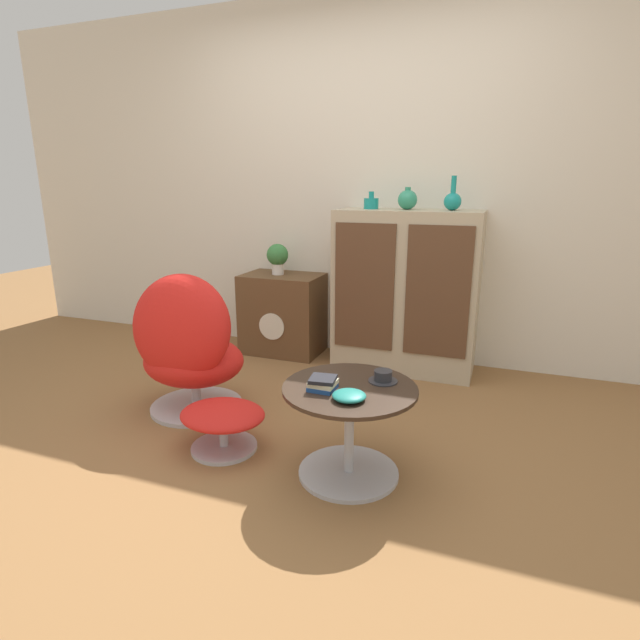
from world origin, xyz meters
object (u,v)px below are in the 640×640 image
object	(u,v)px
vase_inner_left	(408,200)
potted_plant	(278,257)
sideboard	(406,292)
egg_chair	(188,347)
coffee_table	(349,423)
vase_inner_right	(453,200)
tv_console	(283,314)
bowl	(349,396)
vase_leftmost	(371,203)
book_stack	(323,383)
teacup	(383,377)
ottoman	(223,419)

from	to	relation	value
vase_inner_left	potted_plant	distance (m)	1.08
sideboard	potted_plant	distance (m)	1.02
egg_chair	coffee_table	world-z (taller)	egg_chair
vase_inner_right	coffee_table	bearing A→B (deg)	-98.84
sideboard	tv_console	size ratio (longest dim) A/B	1.82
vase_inner_left	vase_inner_right	world-z (taller)	vase_inner_right
vase_inner_left	bowl	world-z (taller)	vase_inner_left
sideboard	coffee_table	world-z (taller)	sideboard
tv_console	vase_leftmost	distance (m)	1.11
book_stack	vase_inner_right	bearing A→B (deg)	77.88
vase_leftmost	sideboard	bearing A→B (deg)	-0.82
teacup	book_stack	bearing A→B (deg)	-141.17
sideboard	bowl	distance (m)	1.62
ottoman	book_stack	bearing A→B (deg)	-6.63
bowl	vase_leftmost	bearing A→B (deg)	102.42
tv_console	vase_inner_left	bearing A→B (deg)	-0.85
ottoman	potted_plant	xyz separation A→B (m)	(-0.39, 1.50, 0.60)
ottoman	bowl	world-z (taller)	bowl
vase_leftmost	coffee_table	bearing A→B (deg)	-77.88
tv_console	potted_plant	world-z (taller)	potted_plant
coffee_table	book_stack	xyz separation A→B (m)	(-0.10, -0.07, 0.21)
tv_console	coffee_table	xyz separation A→B (m)	(1.02, -1.50, -0.05)
ottoman	vase_inner_left	distance (m)	1.91
tv_console	bowl	bearing A→B (deg)	-57.11
ottoman	sideboard	bearing A→B (deg)	67.50
ottoman	bowl	distance (m)	0.77
sideboard	book_stack	distance (m)	1.55
tv_console	teacup	xyz separation A→B (m)	(1.14, -1.38, 0.15)
vase_leftmost	bowl	bearing A→B (deg)	-77.58
sideboard	vase_leftmost	distance (m)	0.66
teacup	ottoman	bearing A→B (deg)	-171.58
vase_leftmost	vase_inner_left	size ratio (longest dim) A/B	0.80
sideboard	coffee_table	bearing A→B (deg)	-88.19
potted_plant	bowl	xyz separation A→B (m)	(1.09, -1.63, -0.31)
vase_inner_right	potted_plant	distance (m)	1.35
teacup	potted_plant	bearing A→B (deg)	130.27
tv_console	egg_chair	bearing A→B (deg)	-92.30
sideboard	bowl	xyz separation A→B (m)	(0.08, -1.61, -0.11)
sideboard	egg_chair	size ratio (longest dim) A/B	1.33
vase_leftmost	book_stack	size ratio (longest dim) A/B	0.96
coffee_table	potted_plant	size ratio (longest dim) A/B	2.56
vase_inner_right	sideboard	bearing A→B (deg)	-179.20
teacup	bowl	xyz separation A→B (m)	(-0.09, -0.24, -0.00)
potted_plant	tv_console	bearing A→B (deg)	-0.89
vase_inner_left	ottoman	bearing A→B (deg)	-111.79
vase_inner_right	teacup	size ratio (longest dim) A/B	1.66
sideboard	bowl	world-z (taller)	sideboard
tv_console	potted_plant	xyz separation A→B (m)	(-0.04, 0.00, 0.45)
tv_console	teacup	world-z (taller)	tv_console
coffee_table	potted_plant	xyz separation A→B (m)	(-1.05, 1.50, 0.50)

